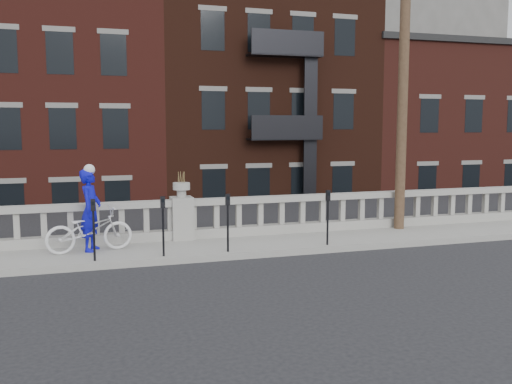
% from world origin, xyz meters
% --- Properties ---
extents(ground, '(120.00, 120.00, 0.00)m').
position_xyz_m(ground, '(0.00, 0.00, 0.00)').
color(ground, black).
rests_on(ground, ground).
extents(sidewalk, '(32.00, 2.20, 0.15)m').
position_xyz_m(sidewalk, '(0.00, 3.00, 0.07)').
color(sidewalk, gray).
rests_on(sidewalk, ground).
extents(balustrade, '(28.00, 0.34, 1.03)m').
position_xyz_m(balustrade, '(0.00, 3.95, 0.64)').
color(balustrade, gray).
rests_on(balustrade, sidewalk).
extents(planter_pedestal, '(0.55, 0.55, 1.76)m').
position_xyz_m(planter_pedestal, '(0.00, 3.95, 0.83)').
color(planter_pedestal, gray).
rests_on(planter_pedestal, sidewalk).
extents(lower_level, '(80.00, 44.00, 20.80)m').
position_xyz_m(lower_level, '(0.56, 23.04, 2.63)').
color(lower_level, '#605E59').
rests_on(lower_level, ground).
extents(utility_pole, '(1.60, 0.28, 10.00)m').
position_xyz_m(utility_pole, '(6.20, 3.60, 5.24)').
color(utility_pole, '#422D1E').
rests_on(utility_pole, sidewalk).
extents(parking_meter_a, '(0.10, 0.09, 1.36)m').
position_xyz_m(parking_meter_a, '(-2.25, 2.15, 1.00)').
color(parking_meter_a, black).
rests_on(parking_meter_a, sidewalk).
extents(parking_meter_b, '(0.10, 0.09, 1.36)m').
position_xyz_m(parking_meter_b, '(-0.75, 2.15, 1.00)').
color(parking_meter_b, black).
rests_on(parking_meter_b, sidewalk).
extents(parking_meter_c, '(0.10, 0.09, 1.36)m').
position_xyz_m(parking_meter_c, '(0.75, 2.15, 1.00)').
color(parking_meter_c, black).
rests_on(parking_meter_c, sidewalk).
extents(parking_meter_d, '(0.10, 0.09, 1.36)m').
position_xyz_m(parking_meter_d, '(3.29, 2.15, 1.00)').
color(parking_meter_d, black).
rests_on(parking_meter_d, sidewalk).
extents(bicycle, '(2.06, 1.00, 1.04)m').
position_xyz_m(bicycle, '(-2.32, 3.12, 0.67)').
color(bicycle, silver).
rests_on(bicycle, sidewalk).
extents(cyclist, '(0.67, 0.82, 1.93)m').
position_xyz_m(cyclist, '(-2.27, 3.24, 1.12)').
color(cyclist, '#0B0BB0').
rests_on(cyclist, sidewalk).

